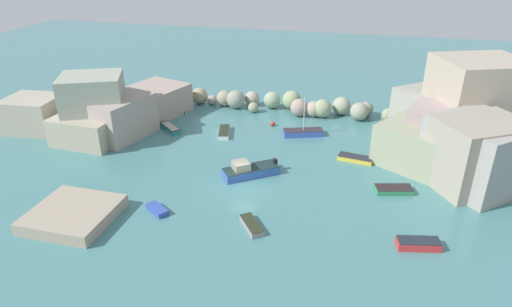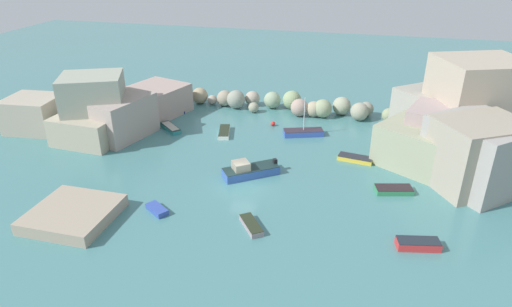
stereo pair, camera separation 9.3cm
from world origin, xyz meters
name	(u,v)px [view 2 (the right image)]	position (x,y,z in m)	size (l,w,h in m)	color
cove_water	(243,186)	(0.00, 0.00, 0.00)	(160.00, 160.00, 0.00)	teal
cliff_headland_left	(102,110)	(-20.84, 9.68, 2.47)	(20.24, 19.22, 7.53)	#9EA493
cliff_headland_right	(460,128)	(20.74, 11.28, 3.61)	(16.32, 23.04, 10.21)	#A39784
rock_breakwater	(298,105)	(1.86, 21.30, 1.15)	(34.34, 4.98, 2.60)	#A09286
stone_dock	(73,214)	(-12.46, -9.09, 0.54)	(6.72, 6.62, 1.08)	tan
channel_buoy	(273,124)	(-0.40, 15.71, 0.30)	(0.59, 0.59, 0.59)	red
moored_boat_0	(303,132)	(3.85, 13.66, 0.38)	(5.07, 3.08, 4.83)	#3958BA
moored_boat_1	(394,190)	(14.21, 2.31, 0.27)	(3.71, 2.30, 0.55)	#358755
moored_boat_2	(171,128)	(-12.58, 11.25, 0.29)	(3.67, 3.46, 0.55)	teal
moored_boat_3	(418,244)	(15.83, -5.93, 0.35)	(3.49, 1.89, 0.71)	red
moored_boat_4	(249,170)	(0.09, 2.17, 0.59)	(5.75, 4.95, 1.70)	#385DB0
moored_boat_5	(224,132)	(-5.63, 11.67, 0.27)	(2.15, 4.04, 0.54)	white
moored_boat_6	(251,225)	(2.58, -6.55, 0.25)	(2.65, 3.12, 0.50)	gray
moored_boat_7	(355,159)	(10.35, 8.20, 0.26)	(3.86, 1.95, 0.52)	yellow
moored_boat_8	(157,209)	(-6.07, -6.24, 0.24)	(2.48, 2.15, 0.48)	#344FAD
moored_boat_9	(176,111)	(-14.39, 17.06, 0.18)	(2.89, 2.05, 0.37)	navy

